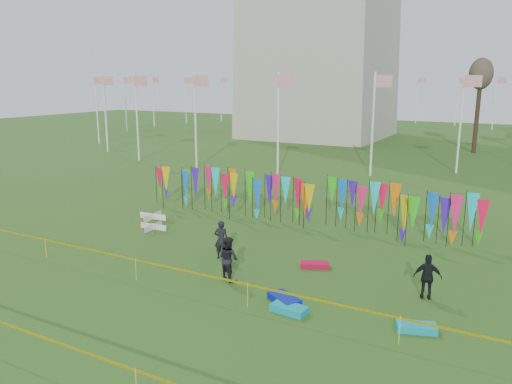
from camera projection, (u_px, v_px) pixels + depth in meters
The scene contains 13 objects.
ground at pixel (194, 279), 18.96m from camera, with size 160.00×160.00×0.00m, color #2D5016.
flagpole_ring at pixel (319, 106), 65.72m from camera, with size 57.40×56.16×8.00m.
banner_row at pixel (294, 195), 25.84m from camera, with size 18.64×0.64×2.44m.
caution_tape_near at pixel (171, 269), 17.95m from camera, with size 26.00×0.02×0.90m.
caution_tape_far at pixel (38, 337), 13.17m from camera, with size 26.00×0.02×0.90m.
box_kite at pixel (153, 221), 25.14m from camera, with size 0.78×0.78×0.86m.
person_left at pixel (221, 240), 21.01m from camera, with size 0.61×0.44×1.67m, color black.
person_mid at pixel (228, 258), 18.74m from camera, with size 0.83×0.51×1.71m, color black.
person_right at pixel (428, 277), 17.12m from camera, with size 0.94×0.54×1.61m, color black.
kite_bag_turquoise at pixel (289, 309), 16.27m from camera, with size 1.18×0.59×0.24m, color #0CA5B4.
kite_bag_blue at pixel (284, 300), 16.93m from camera, with size 1.21×0.63×0.25m, color #0A1FA2.
kite_bag_red at pixel (315, 265), 20.16m from camera, with size 1.15×0.53×0.21m, color #C00C34.
kite_bag_teal at pixel (416, 327), 15.07m from camera, with size 1.17×0.56×0.22m, color #0DA5C0.
Camera 1 is at (10.57, -14.46, 7.43)m, focal length 35.00 mm.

